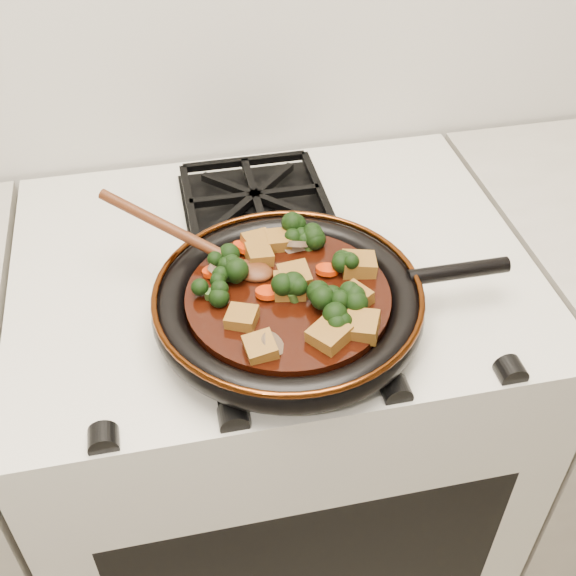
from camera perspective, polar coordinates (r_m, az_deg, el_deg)
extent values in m
cube|color=beige|center=(1.40, -1.01, -12.15)|extent=(0.76, 0.60, 0.90)
cylinder|color=black|center=(0.95, 0.00, -1.67)|extent=(0.33, 0.33, 0.01)
torus|color=black|center=(0.94, 0.00, -1.27)|extent=(0.35, 0.35, 0.04)
torus|color=#4E230B|center=(0.92, 0.00, -0.32)|extent=(0.35, 0.35, 0.01)
cylinder|color=black|center=(0.99, 13.31, 1.31)|extent=(0.14, 0.02, 0.02)
cylinder|color=black|center=(0.93, 0.00, -0.96)|extent=(0.27, 0.27, 0.02)
cube|color=brown|center=(0.98, -2.31, 2.58)|extent=(0.04, 0.04, 0.03)
cube|color=brown|center=(0.92, 5.28, -0.76)|extent=(0.05, 0.05, 0.03)
cube|color=brown|center=(0.88, 5.87, -3.02)|extent=(0.06, 0.05, 0.03)
cube|color=brown|center=(0.93, 0.13, 0.16)|extent=(0.05, 0.05, 0.03)
cube|color=brown|center=(0.96, 5.62, 1.83)|extent=(0.05, 0.05, 0.03)
cube|color=brown|center=(1.00, -2.37, 3.55)|extent=(0.05, 0.05, 0.02)
cube|color=brown|center=(0.86, 3.28, -3.76)|extent=(0.06, 0.06, 0.03)
cube|color=brown|center=(0.94, 0.55, 0.86)|extent=(0.04, 0.04, 0.03)
cube|color=brown|center=(1.00, -0.75, 3.75)|extent=(0.03, 0.04, 0.02)
cube|color=brown|center=(0.89, -3.66, -2.39)|extent=(0.05, 0.05, 0.02)
cube|color=brown|center=(0.85, -2.19, -4.75)|extent=(0.04, 0.04, 0.03)
cylinder|color=red|center=(0.92, -1.63, -0.36)|extent=(0.03, 0.03, 0.02)
cylinder|color=red|center=(0.96, -5.98, 1.32)|extent=(0.03, 0.03, 0.02)
cylinder|color=red|center=(0.96, 3.13, 1.46)|extent=(0.03, 0.03, 0.02)
cylinder|color=red|center=(0.99, -3.50, 3.22)|extent=(0.03, 0.03, 0.02)
cylinder|color=brown|center=(1.00, 0.66, 3.55)|extent=(0.04, 0.04, 0.03)
cylinder|color=brown|center=(1.00, 0.49, 3.56)|extent=(0.04, 0.04, 0.03)
cylinder|color=brown|center=(0.85, -1.29, -4.49)|extent=(0.04, 0.04, 0.03)
cylinder|color=brown|center=(0.95, -5.45, 1.27)|extent=(0.04, 0.04, 0.03)
ellipsoid|color=#4D2410|center=(0.96, -2.79, 1.37)|extent=(0.07, 0.07, 0.02)
cylinder|color=#4D2410|center=(0.98, -8.84, 4.43)|extent=(0.02, 0.02, 0.24)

